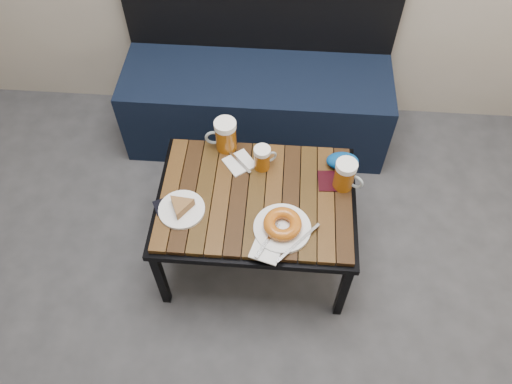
# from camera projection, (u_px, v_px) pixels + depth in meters

# --- Properties ---
(bench) EXTENTS (1.40, 0.50, 0.95)m
(bench) POSITION_uv_depth(u_px,v_px,m) (257.00, 97.00, 2.71)
(bench) COLOR black
(bench) RESTS_ON ground
(cafe_table) EXTENTS (0.84, 0.62, 0.47)m
(cafe_table) POSITION_uv_depth(u_px,v_px,m) (256.00, 202.00, 2.11)
(cafe_table) COLOR black
(cafe_table) RESTS_ON ground
(beer_mug_left) EXTENTS (0.14, 0.10, 0.15)m
(beer_mug_left) POSITION_uv_depth(u_px,v_px,m) (225.00, 135.00, 2.17)
(beer_mug_left) COLOR #8E490B
(beer_mug_left) RESTS_ON cafe_table
(beer_mug_centre) EXTENTS (0.11, 0.09, 0.12)m
(beer_mug_centre) POSITION_uv_depth(u_px,v_px,m) (263.00, 158.00, 2.12)
(beer_mug_centre) COLOR #8E490B
(beer_mug_centre) RESTS_ON cafe_table
(beer_mug_right) EXTENTS (0.14, 0.11, 0.14)m
(beer_mug_right) POSITION_uv_depth(u_px,v_px,m) (345.00, 175.00, 2.05)
(beer_mug_right) COLOR #8E490B
(beer_mug_right) RESTS_ON cafe_table
(plate_pie) EXTENTS (0.19, 0.19, 0.05)m
(plate_pie) POSITION_uv_depth(u_px,v_px,m) (181.00, 207.00, 2.02)
(plate_pie) COLOR white
(plate_pie) RESTS_ON cafe_table
(plate_bagel) EXTENTS (0.26, 0.27, 0.06)m
(plate_bagel) POSITION_uv_depth(u_px,v_px,m) (282.00, 226.00, 1.96)
(plate_bagel) COLOR white
(plate_bagel) RESTS_ON cafe_table
(napkin_left) EXTENTS (0.16, 0.16, 0.01)m
(napkin_left) POSITION_uv_depth(u_px,v_px,m) (240.00, 163.00, 2.18)
(napkin_left) COLOR white
(napkin_left) RESTS_ON cafe_table
(napkin_right) EXTENTS (0.13, 0.12, 0.01)m
(napkin_right) POSITION_uv_depth(u_px,v_px,m) (266.00, 251.00, 1.92)
(napkin_right) COLOR white
(napkin_right) RESTS_ON cafe_table
(passport_navy) EXTENTS (0.13, 0.12, 0.01)m
(passport_navy) POSITION_uv_depth(u_px,v_px,m) (167.00, 205.00, 2.05)
(passport_navy) COLOR black
(passport_navy) RESTS_ON cafe_table
(passport_burgundy) EXTENTS (0.08, 0.11, 0.01)m
(passport_burgundy) POSITION_uv_depth(u_px,v_px,m) (327.00, 181.00, 2.12)
(passport_burgundy) COLOR black
(passport_burgundy) RESTS_ON cafe_table
(knit_pouch) EXTENTS (0.14, 0.10, 0.06)m
(knit_pouch) POSITION_uv_depth(u_px,v_px,m) (342.00, 161.00, 2.15)
(knit_pouch) COLOR navy
(knit_pouch) RESTS_ON cafe_table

